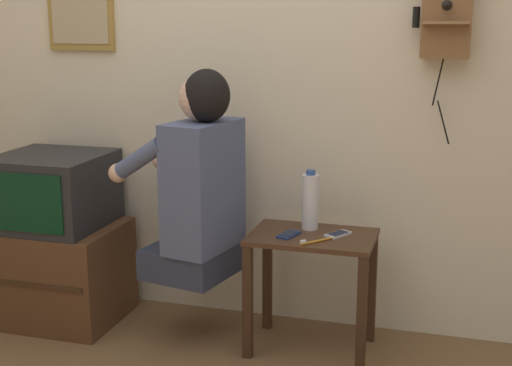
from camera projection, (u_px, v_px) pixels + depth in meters
wall_back at (257, 64)px, 3.43m from camera, size 6.80×0.05×2.55m
side_table at (312, 262)px, 3.21m from camera, size 0.56×0.38×0.55m
person at (199, 182)px, 3.23m from camera, size 0.57×0.49×0.96m
tv_stand at (58, 272)px, 3.60m from camera, size 0.64×0.51×0.49m
television at (52, 190)px, 3.51m from camera, size 0.51×0.52×0.36m
wall_phone_antique at (447, 11)px, 3.06m from camera, size 0.25×0.18×0.81m
framed_picture at (80, 3)px, 3.58m from camera, size 0.36×0.03×0.47m
cell_phone_held at (289, 235)px, 3.16m from camera, size 0.09×0.14×0.01m
cell_phone_spare at (338, 234)px, 3.16m from camera, size 0.11×0.14×0.01m
water_bottle at (310, 201)px, 3.24m from camera, size 0.08×0.08×0.28m
toothbrush at (314, 241)px, 3.06m from camera, size 0.12×0.14×0.02m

